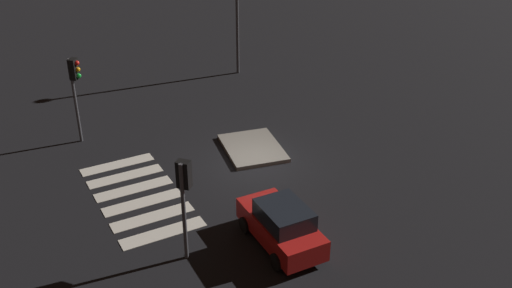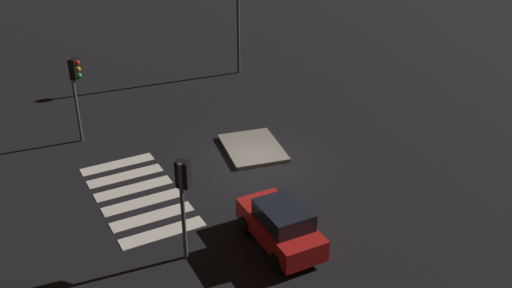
{
  "view_description": "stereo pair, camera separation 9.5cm",
  "coord_description": "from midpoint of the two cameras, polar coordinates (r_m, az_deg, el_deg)",
  "views": [
    {
      "loc": [
        19.57,
        -10.69,
        12.64
      ],
      "look_at": [
        0.0,
        0.0,
        1.0
      ],
      "focal_mm": 40.49,
      "sensor_mm": 36.0,
      "label": 1
    },
    {
      "loc": [
        19.61,
        -10.6,
        12.64
      ],
      "look_at": [
        0.0,
        0.0,
        1.0
      ],
      "focal_mm": 40.49,
      "sensor_mm": 36.0,
      "label": 2
    }
  ],
  "objects": [
    {
      "name": "car_red",
      "position": [
        20.33,
        2.39,
        -7.99
      ],
      "size": [
        3.89,
        1.89,
        1.68
      ],
      "rotation": [
        0.0,
        0.0,
        3.12
      ],
      "color": "red",
      "rests_on": "ground"
    },
    {
      "name": "crosswalk_near",
      "position": [
        23.88,
        -11.68,
        -5.0
      ],
      "size": [
        6.45,
        3.2,
        0.02
      ],
      "color": "silver",
      "rests_on": "ground"
    },
    {
      "name": "traffic_island",
      "position": [
        26.76,
        -0.44,
        -0.4
      ],
      "size": [
        3.75,
        3.09,
        0.18
      ],
      "color": "gray",
      "rests_on": "ground"
    },
    {
      "name": "traffic_light_south",
      "position": [
        27.54,
        -17.55,
        6.07
      ],
      "size": [
        0.54,
        0.54,
        4.13
      ],
      "rotation": [
        0.0,
        0.0,
        0.81
      ],
      "color": "#47474C",
      "rests_on": "ground"
    },
    {
      "name": "traffic_light_east",
      "position": [
        18.86,
        -7.25,
        -4.11
      ],
      "size": [
        0.54,
        0.53,
        3.7
      ],
      "rotation": [
        0.0,
        0.0,
        2.29
      ],
      "color": "#47474C",
      "rests_on": "ground"
    },
    {
      "name": "ground_plane",
      "position": [
        25.63,
        -0.11,
        -1.98
      ],
      "size": [
        80.0,
        80.0,
        0.0
      ],
      "primitive_type": "plane",
      "color": "black"
    }
  ]
}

